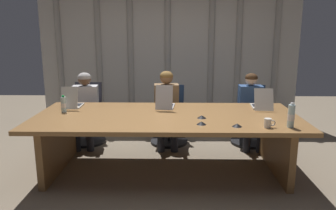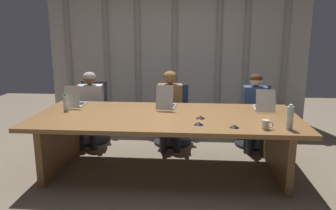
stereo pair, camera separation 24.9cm
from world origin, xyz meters
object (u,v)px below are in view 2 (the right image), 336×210
(laptop_center, at_px, (264,106))
(water_bottle_primary, at_px, (290,118))
(office_chair_left_end, at_px, (92,119))
(coffee_mug_near, at_px, (266,125))
(conference_mic_right_side, at_px, (199,123))
(water_bottle_secondary, at_px, (66,103))
(person_left_end, at_px, (90,103))
(person_left_mid, at_px, (170,104))
(laptop_left_end, at_px, (76,102))
(laptop_left_mid, at_px, (166,103))
(conference_mic_left_side, at_px, (234,126))
(office_chair_left_mid, at_px, (173,122))
(person_center, at_px, (255,107))
(conference_mic_middle, at_px, (200,117))
(office_chair_center, at_px, (255,123))

(laptop_center, bearing_deg, water_bottle_primary, -169.16)
(office_chair_left_end, height_order, coffee_mug_near, office_chair_left_end)
(laptop_center, distance_m, office_chair_left_end, 2.75)
(office_chair_left_end, xyz_separation_m, conference_mic_right_side, (1.72, -1.56, 0.41))
(office_chair_left_end, distance_m, conference_mic_right_side, 2.36)
(water_bottle_secondary, bearing_deg, office_chair_left_end, 89.06)
(person_left_end, bearing_deg, person_left_mid, 84.61)
(laptop_left_end, xyz_separation_m, laptop_left_mid, (1.27, -0.01, 0.00))
(water_bottle_primary, xyz_separation_m, conference_mic_left_side, (-0.58, 0.01, -0.11))
(office_chair_left_mid, bearing_deg, conference_mic_right_side, 19.44)
(conference_mic_left_side, bearing_deg, water_bottle_primary, -1.23)
(laptop_left_end, relative_size, conference_mic_right_side, 3.72)
(water_bottle_primary, bearing_deg, person_center, 93.42)
(office_chair_left_end, bearing_deg, person_center, 87.36)
(person_left_mid, height_order, conference_mic_middle, person_left_mid)
(laptop_center, bearing_deg, person_left_end, 81.96)
(water_bottle_secondary, bearing_deg, laptop_left_end, 81.80)
(office_chair_left_end, bearing_deg, laptop_center, 74.78)
(water_bottle_primary, bearing_deg, laptop_center, 95.83)
(office_chair_left_mid, xyz_separation_m, person_left_end, (-1.32, -0.15, 0.31))
(office_chair_left_end, bearing_deg, conference_mic_left_side, 53.24)
(water_bottle_primary, bearing_deg, conference_mic_middle, 158.70)
(office_chair_left_mid, height_order, conference_mic_middle, office_chair_left_mid)
(office_chair_left_end, distance_m, office_chair_left_mid, 1.34)
(person_left_end, distance_m, person_center, 2.58)
(person_center, distance_m, water_bottle_secondary, 2.76)
(conference_mic_right_side, bearing_deg, coffee_mug_near, -8.29)
(water_bottle_secondary, bearing_deg, person_left_end, 87.16)
(person_left_end, distance_m, conference_mic_left_side, 2.56)
(laptop_left_end, bearing_deg, coffee_mug_near, -111.81)
(laptop_left_mid, relative_size, water_bottle_primary, 1.59)
(laptop_center, relative_size, conference_mic_right_side, 4.31)
(coffee_mug_near, distance_m, conference_mic_middle, 0.79)
(laptop_left_mid, xyz_separation_m, coffee_mug_near, (1.15, -0.90, -0.01))
(laptop_left_end, height_order, person_center, person_center)
(laptop_left_end, bearing_deg, conference_mic_middle, -108.25)
(person_left_mid, height_order, water_bottle_primary, person_left_mid)
(office_chair_left_mid, relative_size, water_bottle_secondary, 4.14)
(laptop_center, relative_size, water_bottle_primary, 1.73)
(conference_mic_middle, distance_m, conference_mic_right_side, 0.28)
(office_chair_center, height_order, person_center, person_center)
(laptop_center, bearing_deg, conference_mic_middle, 126.63)
(office_chair_left_end, bearing_deg, water_bottle_secondary, 0.03)
(water_bottle_primary, relative_size, coffee_mug_near, 2.19)
(laptop_left_mid, height_order, conference_mic_left_side, laptop_left_mid)
(water_bottle_secondary, bearing_deg, conference_mic_right_side, -17.47)
(laptop_left_end, bearing_deg, person_left_mid, -66.40)
(office_chair_left_end, distance_m, person_left_end, 0.34)
(person_center, relative_size, water_bottle_primary, 4.15)
(conference_mic_right_side, bearing_deg, water_bottle_primary, -5.37)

